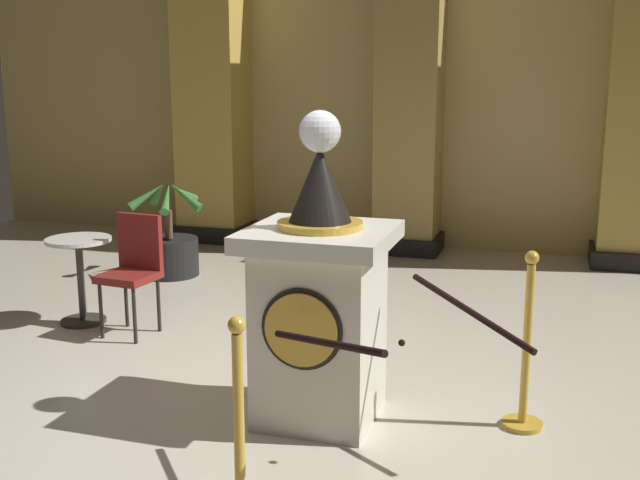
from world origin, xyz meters
The scene contains 11 objects.
ground_plane centered at (0.00, 0.00, 0.00)m, with size 11.79×11.79×0.00m, color beige.
back_wall centered at (0.00, 5.01, 2.06)m, with size 11.79×0.16×4.13m, color tan.
pedestal_clock centered at (0.38, -0.06, 0.72)m, with size 0.83×0.83×1.85m.
stanchion_near centered at (0.37, -1.25, 0.35)m, with size 0.24×0.24×1.00m.
stanchion_far centered at (1.56, 0.17, 0.38)m, with size 0.24×0.24×1.07m.
velvet_rope centered at (0.97, -0.54, 0.79)m, with size 1.33×1.34×0.22m.
column_left centered at (-2.48, 4.66, 1.97)m, with size 0.95×0.95×3.96m.
column_centre_rear centered at (0.00, 4.66, 1.97)m, with size 0.86×0.86×3.96m.
potted_palm_left centered at (-2.14, 2.72, 0.28)m, with size 0.76×0.77×1.03m.
cafe_table centered at (-2.07, 1.08, 0.46)m, with size 0.54×0.54×0.73m.
cafe_chair_red centered at (-1.51, 1.00, 0.57)m, with size 0.44×0.44×0.96m.
Camera 1 is at (1.66, -4.16, 2.01)m, focal length 42.51 mm.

